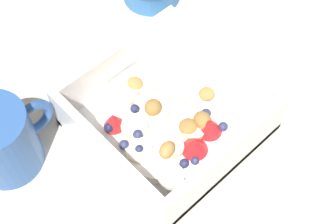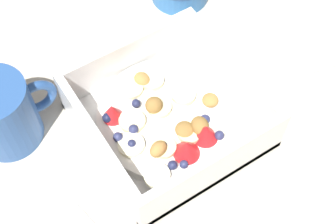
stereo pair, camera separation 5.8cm
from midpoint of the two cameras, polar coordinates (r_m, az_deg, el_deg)
name	(u,v)px [view 2 (the right image)]	position (r m, az deg, el deg)	size (l,w,h in m)	color
ground_plane	(167,137)	(0.59, 2.65, -3.21)	(2.40, 2.40, 0.00)	beige
fruit_bowl	(168,117)	(0.58, 2.82, -0.85)	(0.20, 0.20, 0.07)	white
spoon	(76,206)	(0.56, -7.81, -11.13)	(0.05, 0.17, 0.01)	silver
coffee_mug	(3,113)	(0.58, -16.20, -0.38)	(0.11, 0.08, 0.09)	#2D5699
folded_napkin	(295,39)	(0.71, 16.91, 8.00)	(0.12, 0.12, 0.01)	silver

